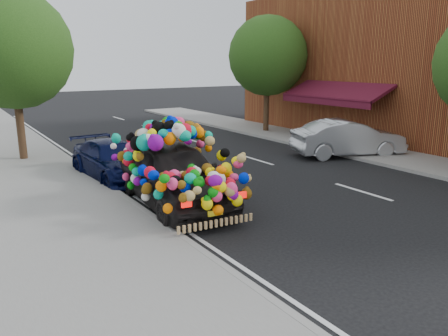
# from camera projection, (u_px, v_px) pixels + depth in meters

# --- Properties ---
(ground) EXTENTS (100.00, 100.00, 0.00)m
(ground) POSITION_uv_depth(u_px,v_px,m) (262.00, 215.00, 10.49)
(ground) COLOR black
(ground) RESTS_ON ground
(sidewalk) EXTENTS (4.00, 60.00, 0.12)m
(sidewalk) POSITION_uv_depth(u_px,v_px,m) (81.00, 255.00, 8.20)
(sidewalk) COLOR gray
(sidewalk) RESTS_ON ground
(kerb) EXTENTS (0.15, 60.00, 0.13)m
(kerb) POSITION_uv_depth(u_px,v_px,m) (174.00, 233.00, 9.23)
(kerb) COLOR gray
(kerb) RESTS_ON ground
(footpath_far) EXTENTS (3.00, 40.00, 0.12)m
(footpath_far) POSITION_uv_depth(u_px,v_px,m) (380.00, 154.00, 17.26)
(footpath_far) COLOR gray
(footpath_far) RESTS_ON ground
(lane_markings) EXTENTS (6.00, 50.00, 0.01)m
(lane_markings) POSITION_uv_depth(u_px,v_px,m) (363.00, 192.00, 12.39)
(lane_markings) COLOR silver
(lane_markings) RESTS_ON ground
(tree_near_sidewalk) EXTENTS (4.20, 4.20, 6.13)m
(tree_near_sidewalk) POSITION_uv_depth(u_px,v_px,m) (12.00, 49.00, 15.27)
(tree_near_sidewalk) COLOR #332114
(tree_near_sidewalk) RESTS_ON ground
(tree_far_b) EXTENTS (4.00, 4.00, 5.90)m
(tree_far_b) POSITION_uv_depth(u_px,v_px,m) (267.00, 56.00, 21.96)
(tree_far_b) COLOR #332114
(tree_far_b) RESTS_ON ground
(plush_art_car) EXTENTS (2.72, 5.12, 2.26)m
(plush_art_car) POSITION_uv_depth(u_px,v_px,m) (173.00, 160.00, 11.13)
(plush_art_car) COLOR black
(plush_art_car) RESTS_ON ground
(navy_sedan) EXTENTS (1.93, 4.13, 1.16)m
(navy_sedan) POSITION_uv_depth(u_px,v_px,m) (113.00, 160.00, 13.80)
(navy_sedan) COLOR black
(navy_sedan) RESTS_ON ground
(silver_hatchback) EXTENTS (4.56, 2.98, 1.42)m
(silver_hatchback) POSITION_uv_depth(u_px,v_px,m) (348.00, 138.00, 16.97)
(silver_hatchback) COLOR #A6A9AD
(silver_hatchback) RESTS_ON ground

